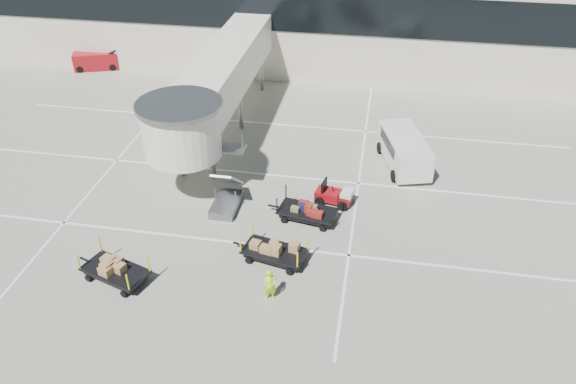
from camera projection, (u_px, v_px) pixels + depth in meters
name	position (u px, v px, depth m)	size (l,w,h in m)	color
ground	(227.00, 267.00, 28.39)	(140.00, 140.00, 0.00)	#A5A293
lane_markings	(255.00, 171.00, 36.11)	(40.00, 30.00, 0.02)	white
terminal	(308.00, 14.00, 50.62)	(64.00, 12.11, 15.20)	beige
jet_bridge	(214.00, 87.00, 36.60)	(5.70, 20.40, 6.03)	silver
baggage_tug	(335.00, 196.00, 32.84)	(2.30, 1.70, 1.41)	maroon
suitcase_cart	(306.00, 212.00, 31.42)	(4.07, 2.14, 1.56)	black
box_cart_near	(274.00, 251.00, 28.56)	(4.06, 2.26, 1.55)	black
box_cart_far	(113.00, 271.00, 27.28)	(4.08, 2.57, 1.57)	black
ground_worker	(270.00, 285.00, 26.04)	(0.64, 0.42, 1.75)	#ABED19
minivan	(404.00, 148.00, 36.10)	(3.62, 5.80, 2.05)	silver
belt_loader	(97.00, 60.00, 50.30)	(4.39, 2.83, 1.99)	maroon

